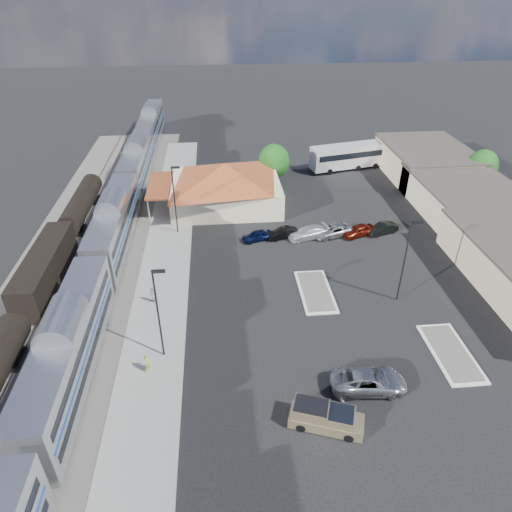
{
  "coord_description": "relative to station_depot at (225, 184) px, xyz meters",
  "views": [
    {
      "loc": [
        -5.65,
        -35.66,
        28.43
      ],
      "look_at": [
        -1.95,
        5.18,
        2.8
      ],
      "focal_mm": 32.0,
      "sensor_mm": 36.0,
      "label": 1
    }
  ],
  "objects": [
    {
      "name": "pickup_truck",
      "position": [
        6.0,
        -38.36,
        -2.25
      ],
      "size": [
        5.71,
        3.62,
        1.85
      ],
      "rotation": [
        0.0,
        0.0,
        1.23
      ],
      "color": "tan",
      "rests_on": "ground"
    },
    {
      "name": "lamp_plat_s",
      "position": [
        -6.34,
        -30.0,
        2.21
      ],
      "size": [
        1.08,
        0.25,
        9.0
      ],
      "color": "black",
      "rests_on": "ground"
    },
    {
      "name": "ground",
      "position": [
        4.56,
        -24.0,
        -3.13
      ],
      "size": [
        280.0,
        280.0,
        0.0
      ],
      "primitive_type": "plane",
      "color": "black",
      "rests_on": "ground"
    },
    {
      "name": "freight_cars",
      "position": [
        -19.44,
        -18.22,
        -1.21
      ],
      "size": [
        2.8,
        46.0,
        4.0
      ],
      "color": "black",
      "rests_on": "ground"
    },
    {
      "name": "coach_bus",
      "position": [
        20.9,
        12.0,
        -0.72
      ],
      "size": [
        13.36,
        5.74,
        4.19
      ],
      "rotation": [
        0.0,
        0.0,
        1.8
      ],
      "color": "silver",
      "rests_on": "ground"
    },
    {
      "name": "buildings_east",
      "position": [
        32.56,
        -9.72,
        -0.86
      ],
      "size": [
        14.4,
        51.4,
        4.8
      ],
      "color": "#C6B28C",
      "rests_on": "ground"
    },
    {
      "name": "traffic_island_south",
      "position": [
        8.56,
        -22.0,
        -3.03
      ],
      "size": [
        3.3,
        7.5,
        0.21
      ],
      "color": "silver",
      "rests_on": "ground"
    },
    {
      "name": "suv",
      "position": [
        10.12,
        -35.15,
        -2.28
      ],
      "size": [
        6.27,
        3.22,
        1.69
      ],
      "primitive_type": "imported",
      "rotation": [
        0.0,
        0.0,
        1.5
      ],
      "color": "#979A9F",
      "rests_on": "ground"
    },
    {
      "name": "person_b",
      "position": [
        -8.07,
        -22.54,
        -2.07
      ],
      "size": [
        0.96,
        1.05,
        1.76
      ],
      "primitive_type": "imported",
      "rotation": [
        0.0,
        0.0,
        -1.15
      ],
      "color": "silver",
      "rests_on": "platform"
    },
    {
      "name": "lamp_plat_n",
      "position": [
        -6.34,
        -8.0,
        2.21
      ],
      "size": [
        1.08,
        0.25,
        9.0
      ],
      "color": "black",
      "rests_on": "ground"
    },
    {
      "name": "parked_car_b",
      "position": [
        6.69,
        -10.35,
        -2.47
      ],
      "size": [
        4.26,
        2.4,
        1.33
      ],
      "primitive_type": "imported",
      "rotation": [
        0.0,
        0.0,
        -1.31
      ],
      "color": "black",
      "rests_on": "ground"
    },
    {
      "name": "tree_east_c",
      "position": [
        38.56,
        2.0,
        0.63
      ],
      "size": [
        4.41,
        4.41,
        6.21
      ],
      "color": "#382314",
      "rests_on": "ground"
    },
    {
      "name": "parked_car_c",
      "position": [
        9.89,
        -10.65,
        -2.39
      ],
      "size": [
        5.5,
        3.31,
        1.49
      ],
      "primitive_type": "imported",
      "rotation": [
        0.0,
        0.0,
        -1.32
      ],
      "color": "white",
      "rests_on": "ground"
    },
    {
      "name": "station_depot",
      "position": [
        0.0,
        0.0,
        0.0
      ],
      "size": [
        18.35,
        12.24,
        6.2
      ],
      "color": "beige",
      "rests_on": "ground"
    },
    {
      "name": "parked_car_d",
      "position": [
        13.09,
        -10.35,
        -2.4
      ],
      "size": [
        5.71,
        3.82,
        1.46
      ],
      "primitive_type": "imported",
      "rotation": [
        0.0,
        0.0,
        -1.28
      ],
      "color": "#999BA1",
      "rests_on": "ground"
    },
    {
      "name": "person_a",
      "position": [
        -7.59,
        -31.79,
        -2.05
      ],
      "size": [
        0.63,
        0.77,
        1.8
      ],
      "primitive_type": "imported",
      "rotation": [
        0.0,
        0.0,
        1.21
      ],
      "color": "#A8CD40",
      "rests_on": "platform"
    },
    {
      "name": "platform",
      "position": [
        -7.44,
        -18.0,
        -3.04
      ],
      "size": [
        5.5,
        92.0,
        0.18
      ],
      "primitive_type": "cube",
      "color": "gray",
      "rests_on": "ground"
    },
    {
      "name": "parked_car_f",
      "position": [
        19.49,
        -10.35,
        -2.44
      ],
      "size": [
        4.44,
        2.78,
        1.38
      ],
      "primitive_type": "imported",
      "rotation": [
        0.0,
        0.0,
        -1.23
      ],
      "color": "black",
      "rests_on": "ground"
    },
    {
      "name": "traffic_island_north",
      "position": [
        18.56,
        -32.0,
        -3.03
      ],
      "size": [
        3.3,
        7.5,
        0.21
      ],
      "color": "silver",
      "rests_on": "ground"
    },
    {
      "name": "parked_car_e",
      "position": [
        16.29,
        -10.65,
        -2.39
      ],
      "size": [
        4.7,
        3.08,
        1.49
      ],
      "primitive_type": "imported",
      "rotation": [
        0.0,
        0.0,
        -1.24
      ],
      "color": "maroon",
      "rests_on": "ground"
    },
    {
      "name": "passenger_train",
      "position": [
        -13.44,
        -10.8,
        -0.26
      ],
      "size": [
        3.0,
        104.0,
        5.55
      ],
      "color": "silver",
      "rests_on": "ground"
    },
    {
      "name": "lamp_lot",
      "position": [
        16.66,
        -24.0,
        2.21
      ],
      "size": [
        1.08,
        0.25,
        9.0
      ],
      "color": "black",
      "rests_on": "ground"
    },
    {
      "name": "tree_depot",
      "position": [
        7.56,
        6.0,
        0.89
      ],
      "size": [
        4.71,
        4.71,
        6.63
      ],
      "color": "#382314",
      "rests_on": "ground"
    },
    {
      "name": "railbed",
      "position": [
        -16.44,
        -16.0,
        -3.07
      ],
      "size": [
        16.0,
        100.0,
        0.12
      ],
      "primitive_type": "cube",
      "color": "#4C4944",
      "rests_on": "ground"
    },
    {
      "name": "parked_car_a",
      "position": [
        3.49,
        -10.65,
        -2.48
      ],
      "size": [
        4.13,
        2.58,
        1.31
      ],
      "primitive_type": "imported",
      "rotation": [
        0.0,
        0.0,
        -1.28
      ],
      "color": "#0B1238",
      "rests_on": "ground"
    }
  ]
}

